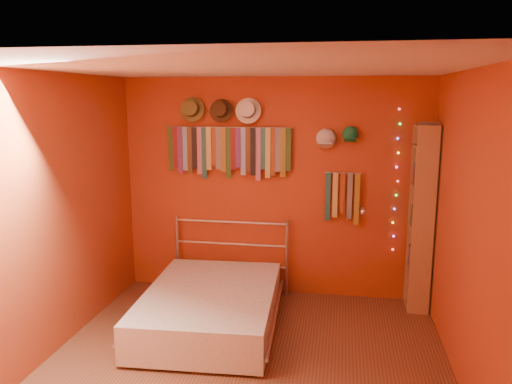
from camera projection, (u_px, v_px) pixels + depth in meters
The scene contains 16 objects.
ground at pixel (245, 368), 4.27m from camera, with size 3.50×3.50×0.00m, color brown.
back_wall at pixel (274, 188), 5.72m from camera, with size 3.50×0.02×2.50m, color #A5351A.
right_wall at pixel (473, 237), 3.74m from camera, with size 0.02×3.50×2.50m, color #A5351A.
left_wall at pixel (46, 217), 4.33m from camera, with size 0.02×3.50×2.50m, color #A5351A.
ceiling at pixel (243, 68), 3.80m from camera, with size 3.50×3.50×0.02m, color white.
tie_rack at pixel (229, 149), 5.66m from camera, with size 1.45×0.03×0.60m.
small_tie_rack at pixel (343, 195), 5.54m from camera, with size 0.40×0.03×0.58m.
fedora_olive at pixel (191, 109), 5.62m from camera, with size 0.28×0.15×0.28m.
fedora_brown at pixel (220, 110), 5.57m from camera, with size 0.26×0.14×0.26m.
fedora_white at pixel (248, 110), 5.51m from camera, with size 0.29×0.16×0.29m.
cap_white at pixel (326, 139), 5.46m from camera, with size 0.20×0.25×0.20m.
cap_green at pixel (350, 134), 5.41m from camera, with size 0.18×0.22×0.18m.
fairy_lights at pixel (396, 181), 5.43m from camera, with size 0.05×0.02×1.58m.
reading_lamp at pixel (363, 211), 5.36m from camera, with size 0.07×0.30×0.09m.
bookshelf at pixel (426, 218), 5.28m from camera, with size 0.25×0.34×2.00m.
bed at pixel (211, 307), 5.00m from camera, with size 1.44×1.89×0.90m.
Camera 1 is at (0.77, -3.83, 2.29)m, focal length 35.00 mm.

